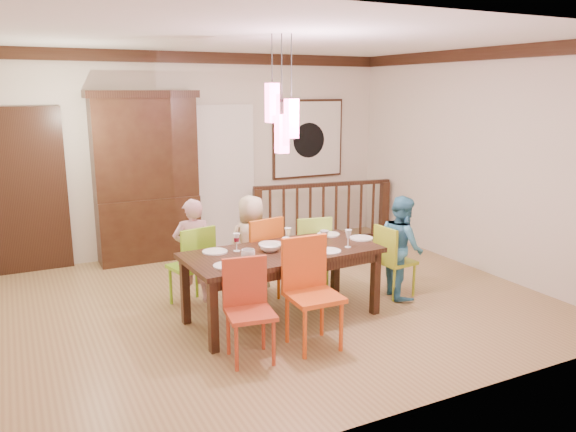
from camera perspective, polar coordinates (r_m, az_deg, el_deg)
name	(u,v)px	position (r m, az deg, el deg)	size (l,w,h in m)	color
floor	(272,301)	(6.52, -1.67, -8.66)	(6.00, 6.00, 0.00)	olive
ceiling	(270,38)	(6.09, -1.85, 17.64)	(6.00, 6.00, 0.00)	white
wall_back	(200,154)	(8.46, -8.93, 6.29)	(6.00, 6.00, 0.00)	beige
wall_right	(476,161)	(7.87, 18.57, 5.31)	(5.00, 5.00, 0.00)	beige
crown_molding	(270,46)	(6.09, -1.84, 16.89)	(6.00, 5.00, 0.16)	black
panel_door	(25,194)	(8.07, -25.16, 2.05)	(1.04, 0.07, 2.24)	black
white_doorway	(224,179)	(8.59, -6.54, 3.76)	(0.97, 0.05, 2.22)	silver
painting	(308,139)	(9.11, 2.05, 7.83)	(1.25, 0.06, 1.25)	black
pendant_cluster	(282,118)	(5.60, -0.63, 9.94)	(0.27, 0.21, 1.14)	#FF4C8E
dining_table	(282,258)	(5.85, -0.60, -4.33)	(2.07, 1.02, 0.75)	black
chair_far_left	(190,260)	(6.34, -9.89, -4.40)	(0.50, 0.50, 0.93)	#81CB25
chair_far_mid	(257,251)	(6.47, -3.19, -3.61)	(0.51, 0.51, 0.98)	#BC5314
chair_far_right	(310,247)	(6.77, 2.20, -3.14)	(0.49, 0.49, 0.92)	#93C63B
chair_near_left	(250,305)	(5.02, -3.89, -9.03)	(0.47, 0.47, 0.91)	#B13C20
chair_near_mid	(314,288)	(5.24, 2.67, -7.27)	(0.48, 0.48, 1.03)	#D55018
chair_end_right	(396,255)	(6.69, 10.91, -3.96)	(0.41, 0.41, 0.84)	#A1B824
china_hutch	(146,177)	(8.08, -14.21, 3.87)	(1.50, 0.46, 2.37)	black
balustrade	(323,212)	(8.84, 3.60, 0.45)	(2.28, 0.39, 0.96)	black
person_far_left	(193,251)	(6.39, -9.61, -3.57)	(0.44, 0.29, 1.21)	#D8A4AE
person_far_mid	(251,244)	(6.65, -3.73, -2.90)	(0.58, 0.38, 1.18)	beige
person_end_right	(402,247)	(6.65, 11.47, -3.06)	(0.58, 0.45, 1.19)	teal
serving_bowl	(298,246)	(5.83, 0.99, -3.10)	(0.31, 0.31, 0.08)	gold
small_bowl	(270,248)	(5.79, -1.84, -3.27)	(0.21, 0.21, 0.07)	white
cup_left	(248,255)	(5.50, -4.08, -3.95)	(0.14, 0.14, 0.11)	silver
cup_right	(324,234)	(6.30, 3.71, -1.86)	(0.10, 0.10, 0.09)	silver
plate_far_left	(215,252)	(5.80, -7.44, -3.61)	(0.26, 0.26, 0.01)	white
plate_far_mid	(271,244)	(6.03, -1.79, -2.87)	(0.26, 0.26, 0.01)	white
plate_far_right	(328,234)	(6.44, 4.12, -1.87)	(0.26, 0.26, 0.01)	white
plate_near_left	(227,266)	(5.34, -6.24, -5.03)	(0.26, 0.26, 0.01)	white
plate_near_mid	(328,251)	(5.79, 4.13, -3.57)	(0.26, 0.26, 0.01)	white
plate_end_right	(361,238)	(6.32, 7.46, -2.24)	(0.26, 0.26, 0.01)	white
wine_glass_a	(237,242)	(5.79, -5.25, -2.68)	(0.08, 0.08, 0.19)	#590C19
wine_glass_b	(288,236)	(5.99, -0.01, -2.10)	(0.08, 0.08, 0.19)	silver
wine_glass_c	(286,247)	(5.61, -0.18, -3.14)	(0.08, 0.08, 0.19)	#590C19
wine_glass_d	(348,239)	(5.94, 6.13, -2.29)	(0.08, 0.08, 0.19)	silver
napkin	(299,258)	(5.54, 1.10, -4.29)	(0.18, 0.14, 0.01)	#D83359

